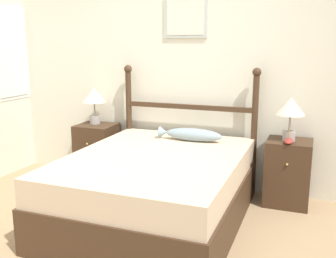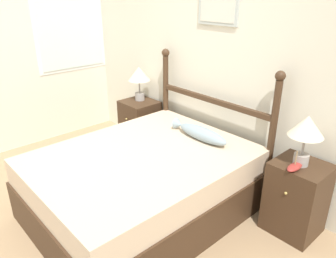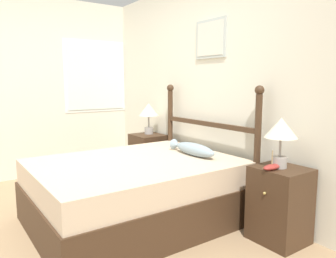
# 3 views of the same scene
# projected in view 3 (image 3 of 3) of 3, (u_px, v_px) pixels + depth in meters

# --- Properties ---
(ground_plane) EXTENTS (16.00, 16.00, 0.00)m
(ground_plane) POSITION_uv_depth(u_px,v_px,m) (66.00, 235.00, 2.93)
(ground_plane) COLOR #9E7F5B
(wall_back) EXTENTS (6.40, 0.08, 2.55)m
(wall_back) POSITION_uv_depth(u_px,v_px,m) (212.00, 89.00, 3.73)
(wall_back) COLOR beige
(wall_back) RESTS_ON ground_plane
(wall_left) EXTENTS (0.08, 6.40, 2.55)m
(wall_left) POSITION_uv_depth(u_px,v_px,m) (14.00, 88.00, 4.48)
(wall_left) COLOR beige
(wall_left) RESTS_ON ground_plane
(bed) EXTENTS (1.48, 1.91, 0.61)m
(bed) POSITION_uv_depth(u_px,v_px,m) (135.00, 191.00, 3.20)
(bed) COLOR #3D2819
(bed) RESTS_ON ground_plane
(headboard) EXTENTS (1.51, 0.09, 1.33)m
(headboard) POSITION_uv_depth(u_px,v_px,m) (207.00, 137.00, 3.66)
(headboard) COLOR #3D2819
(headboard) RESTS_ON ground_plane
(nightstand_left) EXTENTS (0.42, 0.41, 0.65)m
(nightstand_left) POSITION_uv_depth(u_px,v_px,m) (148.00, 158.00, 4.52)
(nightstand_left) COLOR #3D2819
(nightstand_left) RESTS_ON ground_plane
(nightstand_right) EXTENTS (0.42, 0.41, 0.65)m
(nightstand_right) POSITION_uv_depth(u_px,v_px,m) (280.00, 205.00, 2.79)
(nightstand_right) COLOR #3D2819
(nightstand_right) RESTS_ON ground_plane
(table_lamp_left) EXTENTS (0.27, 0.27, 0.42)m
(table_lamp_left) POSITION_uv_depth(u_px,v_px,m) (149.00, 112.00, 4.49)
(table_lamp_left) COLOR gray
(table_lamp_left) RESTS_ON nightstand_left
(table_lamp_right) EXTENTS (0.27, 0.27, 0.42)m
(table_lamp_right) POSITION_uv_depth(u_px,v_px,m) (281.00, 131.00, 2.70)
(table_lamp_right) COLOR gray
(table_lamp_right) RESTS_ON nightstand_right
(model_boat) EXTENTS (0.08, 0.19, 0.16)m
(model_boat) POSITION_uv_depth(u_px,v_px,m) (272.00, 167.00, 2.67)
(model_boat) COLOR maroon
(model_boat) RESTS_ON nightstand_right
(fish_pillow) EXTENTS (0.66, 0.15, 0.13)m
(fish_pillow) POSITION_uv_depth(u_px,v_px,m) (193.00, 149.00, 3.39)
(fish_pillow) COLOR #8499A3
(fish_pillow) RESTS_ON bed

